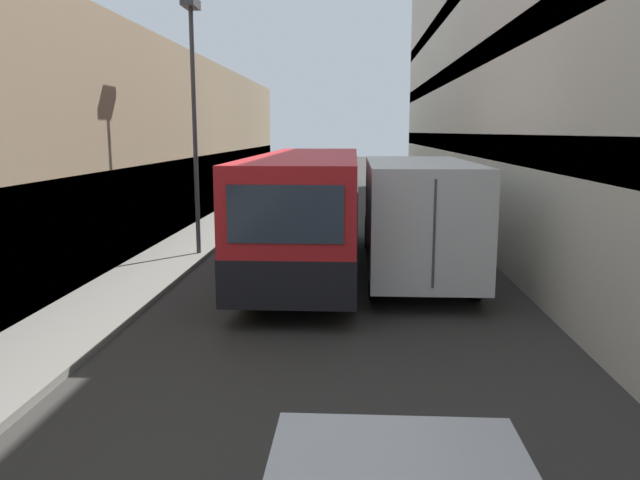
# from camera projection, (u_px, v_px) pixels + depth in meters

# --- Properties ---
(ground_plane) EXTENTS (150.00, 150.00, 0.00)m
(ground_plane) POSITION_uv_depth(u_px,v_px,m) (333.00, 284.00, 14.39)
(ground_plane) COLOR #33302D
(sidewalk_left) EXTENTS (1.87, 60.00, 0.14)m
(sidewalk_left) POSITION_uv_depth(u_px,v_px,m) (140.00, 279.00, 14.63)
(sidewalk_left) COLOR gray
(sidewalk_left) RESTS_ON ground_plane
(building_left_shopfront) EXTENTS (2.40, 60.00, 6.38)m
(building_left_shopfront) POSITION_uv_depth(u_px,v_px,m) (47.00, 157.00, 14.26)
(building_left_shopfront) COLOR #847056
(building_left_shopfront) RESTS_ON ground_plane
(building_right_apartment) EXTENTS (2.40, 60.00, 12.25)m
(building_right_apartment) POSITION_uv_depth(u_px,v_px,m) (589.00, 5.00, 13.05)
(building_right_apartment) COLOR beige
(building_right_apartment) RESTS_ON ground_plane
(bus) EXTENTS (2.46, 10.95, 2.91)m
(bus) POSITION_uv_depth(u_px,v_px,m) (309.00, 208.00, 15.95)
(bus) COLOR red
(bus) RESTS_ON ground_plane
(box_truck) EXTENTS (2.33, 8.42, 2.81)m
(box_truck) POSITION_uv_depth(u_px,v_px,m) (414.00, 210.00, 15.54)
(box_truck) COLOR silver
(box_truck) RESTS_ON ground_plane
(panel_van) EXTENTS (1.96, 4.27, 1.87)m
(panel_van) POSITION_uv_depth(u_px,v_px,m) (290.00, 187.00, 27.74)
(panel_van) COLOR #BCBCC1
(panel_van) RESTS_ON ground_plane
(street_lamp) EXTENTS (0.36, 0.80, 6.78)m
(street_lamp) POSITION_uv_depth(u_px,v_px,m) (193.00, 80.00, 16.62)
(street_lamp) COLOR #38383D
(street_lamp) RESTS_ON sidewalk_left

